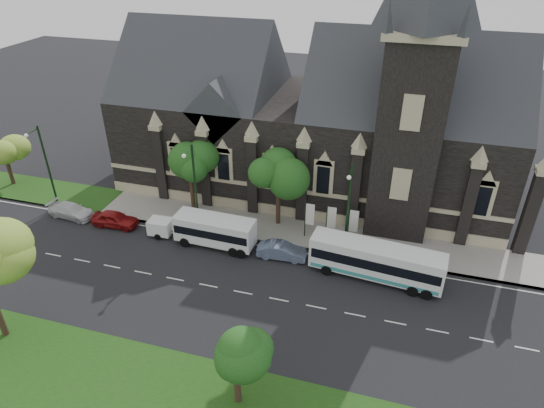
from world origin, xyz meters
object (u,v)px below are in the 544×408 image
at_px(car_far_white, 71,211).
at_px(tree_walk_right, 281,171).
at_px(banner_flag_left, 308,216).
at_px(tour_coach, 376,261).
at_px(car_far_red, 115,219).
at_px(banner_flag_right, 352,223).
at_px(box_trailer, 161,227).
at_px(banner_flag_center, 330,219).
at_px(street_lamp_near, 348,207).
at_px(tree_park_east, 239,346).
at_px(sedan, 282,251).
at_px(street_lamp_far, 45,163).
at_px(tree_walk_left, 192,160).
at_px(shuttle_bus, 215,230).
at_px(tree_walk_far, 5,147).
at_px(street_lamp_mid, 194,185).

bearing_deg(car_far_white, tree_walk_right, -72.78).
bearing_deg(banner_flag_left, tour_coach, -31.92).
bearing_deg(banner_flag_left, car_far_red, -170.02).
distance_m(banner_flag_right, box_trailer, 17.82).
height_order(banner_flag_center, box_trailer, banner_flag_center).
xyz_separation_m(banner_flag_right, box_trailer, (-17.42, -3.42, -1.45)).
relative_size(box_trailer, car_far_white, 0.65).
bearing_deg(car_far_white, street_lamp_near, -83.39).
bearing_deg(tree_park_east, sedan, 95.39).
relative_size(street_lamp_far, car_far_white, 1.87).
relative_size(tree_walk_left, box_trailer, 2.45).
height_order(tree_walk_right, box_trailer, tree_walk_right).
bearing_deg(banner_flag_center, street_lamp_near, -48.07).
height_order(shuttle_bus, box_trailer, shuttle_bus).
bearing_deg(street_lamp_near, banner_flag_center, 131.93).
height_order(tree_walk_far, banner_flag_center, tree_walk_far).
relative_size(street_lamp_far, banner_flag_right, 2.25).
bearing_deg(street_lamp_far, car_far_red, -9.74).
bearing_deg(box_trailer, street_lamp_far, 170.98).
height_order(sedan, car_far_white, sedan).
distance_m(street_lamp_near, street_lamp_mid, 14.00).
bearing_deg(sedan, tour_coach, -97.19).
distance_m(tree_park_east, car_far_white, 28.36).
bearing_deg(banner_flag_center, street_lamp_far, -176.14).
relative_size(shuttle_bus, sedan, 1.70).
relative_size(banner_flag_left, banner_flag_right, 1.00).
height_order(street_lamp_near, shuttle_bus, street_lamp_near).
bearing_deg(tree_walk_far, shuttle_bus, -10.00).
relative_size(street_lamp_near, car_far_white, 1.87).
distance_m(shuttle_bus, box_trailer, 5.63).
height_order(tree_park_east, street_lamp_mid, street_lamp_mid).
distance_m(tree_walk_far, banner_flag_right, 38.19).
relative_size(tree_park_east, tree_walk_far, 1.00).
xyz_separation_m(street_lamp_far, shuttle_bus, (18.45, -1.55, -3.47)).
distance_m(street_lamp_far, car_far_white, 5.26).
bearing_deg(car_far_white, box_trailer, -88.02).
relative_size(tree_walk_right, banner_flag_right, 1.95).
xyz_separation_m(street_lamp_far, tour_coach, (32.93, -2.23, -3.38)).
bearing_deg(shuttle_bus, sedan, 0.17).
relative_size(tree_park_east, car_far_red, 1.39).
relative_size(tree_park_east, banner_flag_right, 1.57).
xyz_separation_m(street_lamp_far, car_far_white, (2.64, -1.09, -4.41)).
bearing_deg(street_lamp_near, tour_coach, -37.29).
relative_size(banner_flag_right, sedan, 0.91).
bearing_deg(box_trailer, tree_walk_right, 24.04).
distance_m(street_lamp_far, tour_coach, 33.18).
distance_m(tree_walk_right, tree_walk_far, 31.06).
relative_size(shuttle_bus, car_far_white, 1.54).
bearing_deg(tree_walk_far, banner_flag_center, -1.86).
height_order(tree_walk_far, car_far_red, tree_walk_far).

